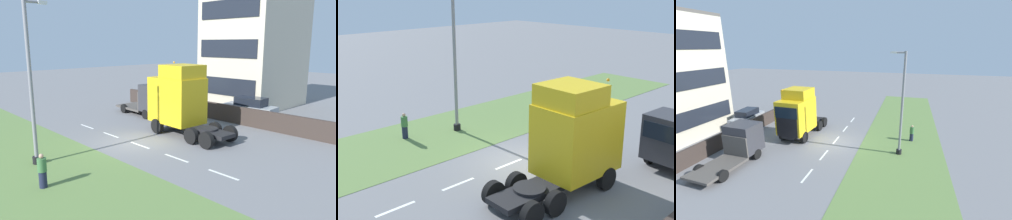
{
  "view_description": "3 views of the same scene",
  "coord_description": "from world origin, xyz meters",
  "views": [
    {
      "loc": [
        -12.14,
        -15.99,
        6.22
      ],
      "look_at": [
        0.86,
        -2.32,
        2.35
      ],
      "focal_mm": 35.0,
      "sensor_mm": 36.0,
      "label": 1
    },
    {
      "loc": [
        14.09,
        -14.35,
        8.82
      ],
      "look_at": [
        -0.41,
        -0.5,
        2.74
      ],
      "focal_mm": 45.0,
      "sensor_mm": 36.0,
      "label": 2
    },
    {
      "loc": [
        -6.31,
        18.11,
        8.61
      ],
      "look_at": [
        -0.56,
        -1.48,
        2.82
      ],
      "focal_mm": 24.0,
      "sensor_mm": 36.0,
      "label": 3
    }
  ],
  "objects": [
    {
      "name": "lamp_post",
      "position": [
        -5.86,
        0.55,
        3.75
      ],
      "size": [
        1.34,
        0.44,
        8.29
      ],
      "color": "black",
      "rests_on": "ground"
    },
    {
      "name": "pedestrian",
      "position": [
        -6.88,
        -2.54,
        0.76
      ],
      "size": [
        0.39,
        0.39,
        1.56
      ],
      "color": "#1E233D",
      "rests_on": "ground"
    },
    {
      "name": "grass_verge",
      "position": [
        -6.0,
        0.0,
        0.01
      ],
      "size": [
        7.0,
        44.0,
        0.01
      ],
      "color": "#607F42",
      "rests_on": "ground"
    },
    {
      "name": "lorry_cab",
      "position": [
        3.74,
        -0.44,
        2.4
      ],
      "size": [
        2.81,
        6.5,
        4.94
      ],
      "rotation": [
        0.0,
        0.0,
        -0.04
      ],
      "color": "black",
      "rests_on": "ground"
    },
    {
      "name": "lane_markings",
      "position": [
        0.0,
        -0.7,
        0.0
      ],
      "size": [
        0.16,
        14.6,
        0.0
      ],
      "color": "white",
      "rests_on": "ground"
    },
    {
      "name": "ground_plane",
      "position": [
        0.0,
        0.0,
        0.0
      ],
      "size": [
        120.0,
        120.0,
        0.0
      ],
      "primitive_type": "plane",
      "color": "slate",
      "rests_on": "ground"
    }
  ]
}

